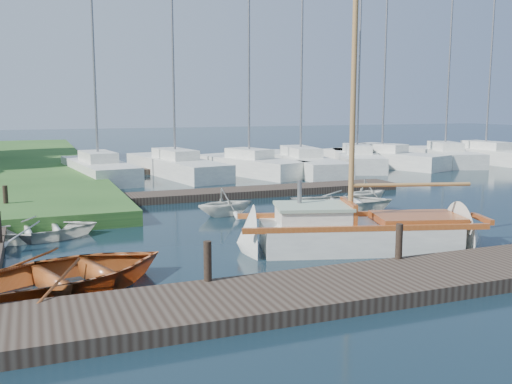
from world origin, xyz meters
name	(u,v)px	position (x,y,z in m)	size (l,w,h in m)	color
ground	(256,232)	(0.00, 0.00, 0.00)	(160.00, 160.00, 0.00)	black
near_dock	(365,285)	(0.00, -6.00, 0.15)	(18.00, 2.20, 0.30)	#30241C
far_dock	(243,192)	(2.00, 6.50, 0.15)	(14.00, 1.60, 0.30)	#30241C
pontoon	(311,164)	(10.00, 16.00, 0.15)	(30.00, 1.60, 0.30)	#30241C
mooring_post_1	(208,261)	(-3.00, -5.00, 0.70)	(0.16, 0.16, 0.80)	black
mooring_post_2	(399,241)	(1.50, -5.00, 0.70)	(0.16, 0.16, 0.80)	black
mooring_post_5	(6,197)	(-7.00, 5.00, 0.70)	(0.16, 0.16, 0.80)	black
sailboat	(363,236)	(1.90, -2.90, 0.34)	(7.41, 3.89, 9.83)	beige
dinghy	(65,269)	(-5.61, -3.68, 0.46)	(3.15, 4.42, 0.91)	maroon
tender_a	(36,227)	(-6.11, 1.39, 0.35)	(2.42, 3.38, 0.70)	beige
tender_b	(226,200)	(-0.05, 2.70, 0.53)	(1.74, 2.01, 1.06)	beige
tender_c	(342,199)	(4.21, 2.21, 0.38)	(2.64, 3.69, 0.77)	beige
tender_d	(367,190)	(5.93, 3.24, 0.50)	(1.65, 1.91, 1.00)	beige
marina_boat_0	(98,168)	(-2.97, 14.44, 0.57)	(3.22, 8.49, 10.89)	beige
marina_boat_1	(175,165)	(1.07, 14.56, 0.56)	(3.78, 9.60, 9.62)	beige
marina_boat_2	(249,164)	(4.90, 13.43, 0.57)	(4.48, 7.67, 10.48)	beige
marina_boat_3	(301,162)	(8.11, 13.63, 0.56)	(3.36, 10.21, 11.11)	beige
marina_boat_4	(357,158)	(12.18, 14.23, 0.57)	(5.18, 8.26, 10.86)	beige
marina_boat_5	(382,157)	(14.00, 14.27, 0.57)	(4.91, 8.45, 11.46)	beige
marina_boat_6	(445,155)	(18.71, 14.17, 0.57)	(4.38, 7.97, 10.61)	beige
marina_boat_7	(485,154)	(21.65, 13.76, 0.58)	(2.63, 8.78, 12.02)	beige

